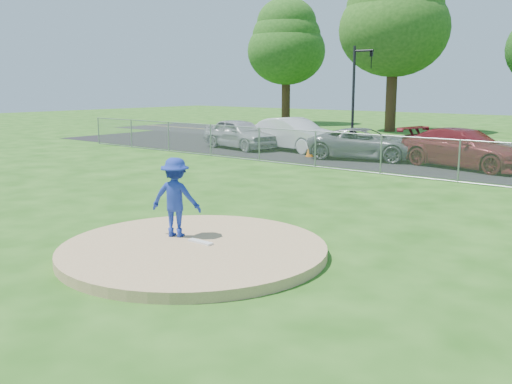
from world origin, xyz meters
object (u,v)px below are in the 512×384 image
(tree_far_left, at_px, (286,41))
(parked_car_silver, at_px, (240,134))
(parked_car_white, at_px, (293,134))
(traffic_signal_left, at_px, (357,85))
(parked_car_gray, at_px, (365,144))
(tree_left, at_px, (395,15))
(parked_car_darkred, at_px, (465,148))
(traffic_cone, at_px, (310,148))
(pitcher, at_px, (176,197))

(tree_far_left, distance_m, parked_car_silver, 21.30)
(parked_car_white, bearing_deg, tree_far_left, 46.89)
(traffic_signal_left, bearing_deg, parked_car_gray, -57.24)
(parked_car_gray, bearing_deg, tree_left, 7.25)
(traffic_signal_left, bearing_deg, parked_car_darkred, -35.98)
(tree_left, xyz_separation_m, traffic_cone, (3.90, -16.23, -7.83))
(tree_far_left, height_order, parked_car_darkred, tree_far_left)
(traffic_signal_left, xyz_separation_m, parked_car_silver, (-3.22, -6.73, -2.55))
(tree_far_left, distance_m, parked_car_white, 21.92)
(traffic_signal_left, bearing_deg, parked_car_white, -94.53)
(tree_far_left, relative_size, parked_car_darkred, 1.94)
(tree_far_left, xyz_separation_m, tree_left, (11.00, -2.00, 1.18))
(parked_car_silver, bearing_deg, tree_left, 7.14)
(tree_far_left, height_order, pitcher, tree_far_left)
(parked_car_white, bearing_deg, parked_car_gray, -89.83)
(traffic_cone, relative_size, parked_car_gray, 0.16)
(traffic_signal_left, height_order, parked_car_white, traffic_signal_left)
(parked_car_silver, distance_m, parked_car_gray, 7.37)
(tree_left, xyz_separation_m, pitcher, (10.21, -30.73, -7.20))
(traffic_cone, relative_size, parked_car_white, 0.16)
(parked_car_silver, bearing_deg, parked_car_gray, -77.00)
(traffic_signal_left, height_order, parked_car_darkred, traffic_signal_left)
(traffic_signal_left, distance_m, parked_car_white, 6.23)
(tree_far_left, height_order, parked_car_silver, tree_far_left)
(tree_left, distance_m, parked_car_darkred, 20.18)
(traffic_signal_left, xyz_separation_m, traffic_cone, (1.66, -7.23, -2.95))
(parked_car_gray, bearing_deg, traffic_cone, 92.61)
(pitcher, bearing_deg, parked_car_white, -86.56)
(pitcher, bearing_deg, parked_car_gray, -100.20)
(tree_left, height_order, traffic_cone, tree_left)
(traffic_cone, bearing_deg, parked_car_silver, 174.11)
(traffic_cone, bearing_deg, parked_car_darkred, 7.80)
(traffic_cone, distance_m, parked_car_silver, 4.92)
(parked_car_gray, xyz_separation_m, parked_car_darkred, (4.51, 0.16, 0.09))
(tree_left, relative_size, pitcher, 7.42)
(traffic_cone, height_order, parked_car_darkred, parked_car_darkred)
(parked_car_silver, bearing_deg, traffic_signal_left, -14.85)
(parked_car_silver, height_order, parked_car_gray, parked_car_silver)
(parked_car_gray, height_order, parked_car_darkred, parked_car_darkred)
(tree_far_left, distance_m, pitcher, 39.46)
(parked_car_gray, bearing_deg, traffic_signal_left, 17.56)
(tree_far_left, bearing_deg, parked_car_gray, -45.10)
(traffic_signal_left, height_order, pitcher, traffic_signal_left)
(tree_far_left, xyz_separation_m, parked_car_white, (12.79, -16.69, -6.21))
(tree_left, xyz_separation_m, parked_car_white, (1.79, -14.69, -7.39))
(traffic_signal_left, xyz_separation_m, pitcher, (7.98, -21.73, -2.32))
(tree_left, relative_size, traffic_signal_left, 2.24)
(parked_car_white, bearing_deg, tree_left, 16.36)
(pitcher, bearing_deg, traffic_cone, -90.74)
(traffic_cone, distance_m, parked_car_darkred, 7.06)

